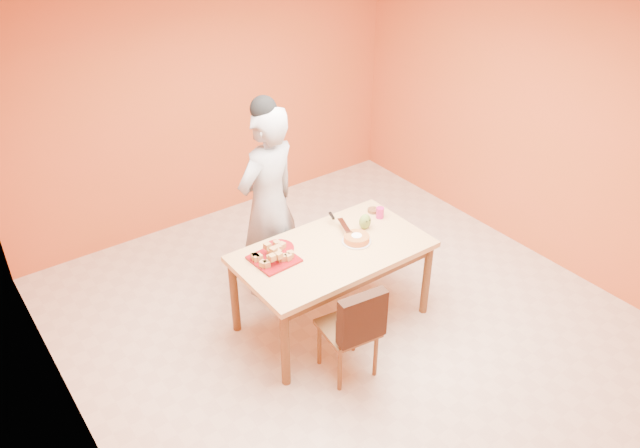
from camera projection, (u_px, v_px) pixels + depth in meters
floor at (355, 328)px, 5.45m from camera, size 5.00×5.00×0.00m
ceiling at (368, 11)px, 4.02m from camera, size 5.00×5.00×0.00m
wall_back at (208, 98)px, 6.45m from camera, size 4.50×0.00×4.50m
wall_left at (59, 304)px, 3.61m from camera, size 0.00×5.00×5.00m
wall_right at (546, 125)px, 5.86m from camera, size 0.00×5.00×5.00m
dining_table at (333, 258)px, 5.19m from camera, size 1.60×0.90×0.76m
dining_chair at (349, 327)px, 4.78m from camera, size 0.45×0.51×0.88m
pastry_pile at (274, 253)px, 4.97m from camera, size 0.30×0.30×0.10m
person at (268, 204)px, 5.46m from camera, size 0.76×0.60×1.83m
pastry_platter at (274, 259)px, 5.01m from camera, size 0.36×0.36×0.02m
red_dinner_plate at (279, 248)px, 5.14m from camera, size 0.33×0.33×0.02m
white_cake_plate at (356, 241)px, 5.23m from camera, size 0.29×0.29×0.01m
sponge_cake at (357, 238)px, 5.22m from camera, size 0.26×0.26×0.05m
cake_server at (344, 225)px, 5.33m from camera, size 0.13×0.25×0.01m
egg_ornament at (365, 222)px, 5.38m from camera, size 0.13×0.12×0.14m
magenta_glass at (380, 213)px, 5.54m from camera, size 0.07×0.07×0.10m
checker_tin at (373, 210)px, 5.65m from camera, size 0.11×0.11×0.03m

